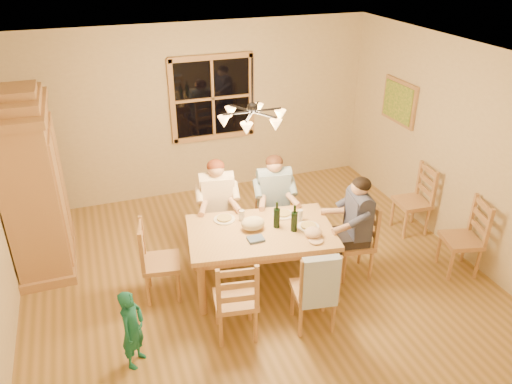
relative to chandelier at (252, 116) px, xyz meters
name	(u,v)px	position (x,y,z in m)	size (l,w,h in m)	color
floor	(253,273)	(0.00, 0.00, -2.08)	(5.50, 5.50, 0.00)	olive
ceiling	(252,57)	(0.00, 0.00, 0.62)	(5.50, 5.00, 0.02)	white
wall_back	(200,111)	(0.00, 2.50, -0.73)	(5.50, 0.02, 2.70)	#C9B58E
wall_right	(452,146)	(2.75, 0.00, -0.73)	(0.02, 5.00, 2.70)	#C9B58E
window	(213,98)	(0.20, 2.47, -0.53)	(1.30, 0.06, 1.30)	black
painting	(399,102)	(2.71, 1.20, -0.48)	(0.06, 0.78, 0.64)	#A37146
chandelier	(252,116)	(0.00, 0.00, 0.00)	(0.77, 0.68, 0.71)	black
armoire	(34,187)	(-2.42, 1.20, -1.02)	(0.66, 1.40, 2.30)	#A37146
dining_table	(261,238)	(0.02, -0.22, -1.42)	(1.82, 1.28, 0.76)	tan
chair_far_left	(218,232)	(-0.27, 0.63, -1.77)	(0.50, 0.48, 0.99)	#B97C51
chair_far_right	(273,226)	(0.47, 0.51, -1.77)	(0.50, 0.48, 0.99)	#B97C51
chair_near_left	(236,311)	(-0.52, -0.94, -1.77)	(0.50, 0.48, 0.99)	#B97C51
chair_near_right	(313,301)	(0.31, -1.07, -1.77)	(0.50, 0.48, 0.99)	#B97C51
chair_end_left	(162,273)	(-1.13, -0.04, -1.77)	(0.48, 0.50, 0.99)	#B97C51
chair_end_right	(353,253)	(1.18, -0.40, -1.77)	(0.48, 0.50, 0.99)	#B97C51
adult_woman	(217,196)	(-0.27, 0.63, -1.24)	(0.44, 0.47, 0.87)	beige
adult_plaid_man	(274,191)	(0.47, 0.51, -1.24)	(0.44, 0.47, 0.87)	#32628A
adult_slate_man	(357,215)	(1.18, -0.40, -1.24)	(0.47, 0.44, 0.87)	#3A3F5D
towel	(320,282)	(0.28, -1.26, -1.38)	(0.38, 0.10, 0.58)	#ACC2E9
wine_bottle_a	(277,215)	(0.22, -0.21, -1.15)	(0.08, 0.08, 0.33)	black
wine_bottle_b	(294,218)	(0.38, -0.35, -1.15)	(0.08, 0.08, 0.33)	black
plate_woman	(224,219)	(-0.31, 0.15, -1.31)	(0.26, 0.26, 0.02)	white
plate_plaid	(283,215)	(0.40, 0.02, -1.31)	(0.26, 0.26, 0.02)	white
plate_slate	(308,227)	(0.57, -0.35, -1.31)	(0.26, 0.26, 0.02)	white
wine_glass_a	(242,216)	(-0.12, 0.06, -1.25)	(0.06, 0.06, 0.14)	silver
wine_glass_b	(300,215)	(0.54, -0.16, -1.25)	(0.06, 0.06, 0.14)	silver
cap	(313,232)	(0.54, -0.54, -1.26)	(0.20, 0.20, 0.11)	#D1AC8B
napkin	(256,239)	(-0.10, -0.40, -1.30)	(0.18, 0.14, 0.03)	#4A5F88
cloth_bundle	(253,223)	(-0.05, -0.16, -1.24)	(0.28, 0.22, 0.15)	beige
child	(133,329)	(-1.58, -1.00, -1.64)	(0.32, 0.21, 0.87)	#17695B
chair_spare_front	(459,250)	(2.45, -0.80, -1.77)	(0.51, 0.53, 0.99)	#B97C51
chair_spare_back	(410,212)	(2.45, 0.23, -1.77)	(0.45, 0.47, 0.99)	#B97C51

